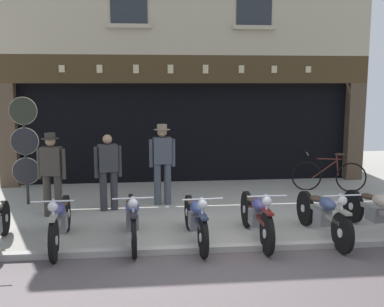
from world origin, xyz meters
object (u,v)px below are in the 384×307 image
(salesman_left, at_px, (52,171))
(advert_board_near, at_px, (277,115))
(motorcycle_left, at_px, (60,220))
(motorcycle_right, at_px, (323,214))
(motorcycle_far_right, at_px, (376,211))
(advert_board_far, at_px, (316,115))
(motorcycle_center_left, at_px, (132,218))
(tyre_sign_pole, at_px, (25,142))
(salesman_right, at_px, (162,160))
(motorcycle_center, at_px, (196,218))
(shopkeeper_center, at_px, (108,169))
(motorcycle_center_right, at_px, (256,215))
(leaning_bicycle, at_px, (329,175))

(salesman_left, distance_m, advert_board_near, 6.24)
(motorcycle_left, height_order, advert_board_near, advert_board_near)
(motorcycle_right, xyz_separation_m, salesman_left, (-4.80, 1.82, 0.49))
(motorcycle_far_right, xyz_separation_m, advert_board_far, (0.68, 4.77, 1.32))
(motorcycle_center_left, height_order, motorcycle_right, motorcycle_right)
(advert_board_near, bearing_deg, tyre_sign_pole, -161.24)
(salesman_right, distance_m, advert_board_far, 4.96)
(motorcycle_center, xyz_separation_m, tyre_sign_pole, (-3.36, 2.78, 0.94))
(advert_board_near, bearing_deg, advert_board_far, 0.00)
(tyre_sign_pole, bearing_deg, salesman_right, -6.07)
(motorcycle_center_left, bearing_deg, tyre_sign_pole, -52.38)
(salesman_left, relative_size, shopkeeper_center, 1.05)
(motorcycle_center_right, xyz_separation_m, motorcycle_right, (1.14, -0.04, -0.01))
(motorcycle_center_right, height_order, motorcycle_far_right, motorcycle_center_right)
(salesman_right, bearing_deg, motorcycle_center_left, 70.87)
(motorcycle_center, distance_m, advert_board_near, 5.73)
(motorcycle_center_right, bearing_deg, advert_board_far, -120.56)
(motorcycle_right, distance_m, salesman_left, 5.16)
(motorcycle_center_right, relative_size, motorcycle_right, 0.99)
(motorcycle_right, height_order, salesman_right, salesman_right)
(motorcycle_far_right, xyz_separation_m, shopkeeper_center, (-4.73, 2.04, 0.45))
(motorcycle_center, bearing_deg, motorcycle_center_left, -8.12)
(motorcycle_left, relative_size, motorcycle_far_right, 1.04)
(motorcycle_center, distance_m, motorcycle_center_right, 1.03)
(motorcycle_right, height_order, tyre_sign_pole, tyre_sign_pole)
(motorcycle_center_right, distance_m, motorcycle_far_right, 2.14)
(tyre_sign_pole, relative_size, advert_board_near, 2.37)
(tyre_sign_pole, xyz_separation_m, advert_board_near, (6.10, 2.07, 0.39))
(motorcycle_center_left, relative_size, tyre_sign_pole, 0.86)
(leaning_bicycle, bearing_deg, motorcycle_left, 134.04)
(motorcycle_center_left, distance_m, tyre_sign_pole, 3.68)
(motorcycle_center_left, height_order, shopkeeper_center, shopkeeper_center)
(advert_board_near, bearing_deg, motorcycle_far_right, -84.91)
(salesman_right, height_order, leaning_bicycle, salesman_right)
(motorcycle_center_left, distance_m, motorcycle_center, 1.04)
(motorcycle_far_right, relative_size, leaning_bicycle, 1.16)
(tyre_sign_pole, bearing_deg, salesman_left, -53.58)
(motorcycle_center_right, height_order, salesman_right, salesman_right)
(shopkeeper_center, distance_m, advert_board_near, 5.18)
(motorcycle_left, distance_m, motorcycle_center_right, 3.22)
(tyre_sign_pole, height_order, leaning_bicycle, tyre_sign_pole)
(tyre_sign_pole, bearing_deg, motorcycle_center_right, -32.24)
(motorcycle_center_left, distance_m, motorcycle_center_right, 2.07)
(salesman_right, bearing_deg, salesman_left, 12.02)
(motorcycle_center, xyz_separation_m, salesman_right, (-0.44, 2.47, 0.56))
(tyre_sign_pole, distance_m, advert_board_near, 6.46)
(motorcycle_left, distance_m, motorcycle_far_right, 5.36)
(motorcycle_far_right, height_order, shopkeeper_center, shopkeeper_center)
(leaning_bicycle, bearing_deg, salesman_right, 116.69)
(motorcycle_center_right, relative_size, shopkeeper_center, 1.30)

